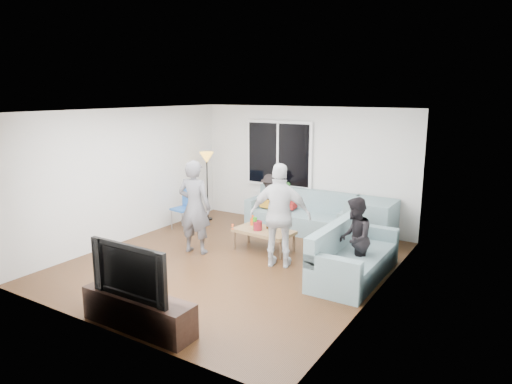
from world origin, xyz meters
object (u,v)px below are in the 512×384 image
Objects in this scene: side_chair at (183,210)px; player_right at (280,216)px; tv_console at (138,311)px; television at (136,269)px; floor_lamp at (207,187)px; spectator_right at (354,239)px; player_left at (195,207)px; coffee_table at (264,240)px; sofa_right_section at (355,252)px; spectator_back at (270,200)px; sofa_back_section at (301,212)px.

player_right is at bearing -5.95° from side_chair.
television is at bearing 180.00° from tv_console.
side_chair is 2.97m from player_right.
floor_lamp is 4.35m from spectator_right.
floor_lamp is at bearing -68.70° from player_left.
television is at bearing 103.94° from player_left.
coffee_table is 2.22m from side_chair.
spectator_back is (-2.61, 1.82, 0.15)m from sofa_right_section.
side_chair is 0.49× the size of player_right.
spectator_right is at bearing -45.09° from sofa_back_section.
spectator_back reaches higher than side_chair.
player_left reaches higher than television.
side_chair is 1.61m from player_left.
tv_console is (2.35, -3.57, -0.21)m from side_chair.
sofa_right_section is 3.19m from spectator_back.
floor_lamp is 5.03m from television.
side_chair is (-2.23, -1.20, 0.01)m from sofa_back_section.
player_left is at bearing -31.02° from side_chair.
coffee_table is at bearing -91.26° from sofa_back_section.
coffee_table is 3.31m from tv_console.
player_left is 2.89m from tv_console.
spectator_back reaches higher than coffee_table.
player_right is at bearing -60.05° from spectator_back.
floor_lamp is (-2.19, 1.14, 0.58)m from coffee_table.
sofa_back_section is 2.09× the size of coffee_table.
tv_console is at bearing 103.94° from player_left.
television is at bearing -44.85° from spectator_right.
floor_lamp is 3.28m from player_right.
player_left is (1.18, -1.01, 0.43)m from side_chair.
player_left is (-1.02, -0.75, 0.66)m from coffee_table.
spectator_back is (-0.74, 1.49, 0.38)m from coffee_table.
side_chair is at bearing -144.07° from spectator_back.
spectator_back is at bearing 49.82° from side_chair.
floor_lamp reaches higher than tv_console.
coffee_table is 0.71× the size of floor_lamp.
floor_lamp is at bearing -124.89° from spectator_right.
player_left is at bearing -101.27° from spectator_back.
player_left is 2.81m from television.
player_left is 1.07× the size of tv_console.
player_left reaches higher than side_chair.
floor_lamp is 0.97× the size of tv_console.
player_right is 1.27m from spectator_right.
player_left is (-1.05, -2.21, 0.43)m from sofa_back_section.
floor_lamp is 2.23m from player_left.
television is (0.12, -4.77, 0.36)m from sofa_back_section.
floor_lamp is 1.36× the size of spectator_back.
side_chair is at bearing 123.28° from tv_console.
player_right is at bearing -30.59° from floor_lamp.
player_left is at bearing -115.40° from sofa_back_section.
tv_console is at bearing -83.66° from spectator_back.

